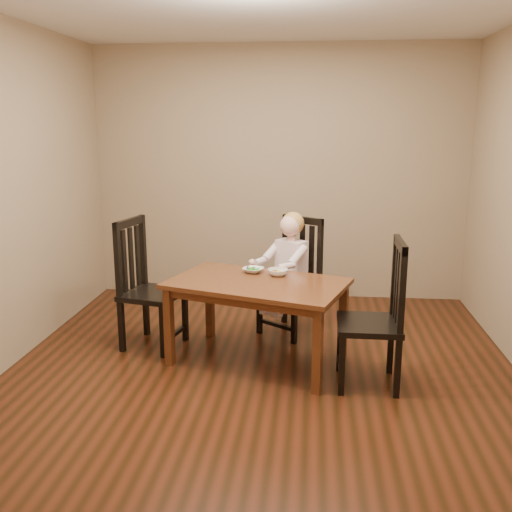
# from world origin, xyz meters

# --- Properties ---
(room) EXTENTS (4.01, 4.01, 2.71)m
(room) POSITION_xyz_m (0.00, 0.00, 1.35)
(room) COLOR #461D0E
(room) RESTS_ON ground
(dining_table) EXTENTS (1.54, 1.19, 0.68)m
(dining_table) POSITION_xyz_m (-0.05, 0.14, 0.60)
(dining_table) COLOR #472710
(dining_table) RESTS_ON room
(chair_child) EXTENTS (0.63, 0.62, 1.06)m
(chair_child) POSITION_xyz_m (0.21, 0.87, 0.51)
(chair_child) COLOR black
(chair_child) RESTS_ON room
(chair_left) EXTENTS (0.55, 0.57, 1.11)m
(chair_left) POSITION_xyz_m (-1.03, 0.40, 0.53)
(chair_left) COLOR black
(chair_left) RESTS_ON room
(chair_right) EXTENTS (0.46, 0.48, 1.10)m
(chair_right) POSITION_xyz_m (0.85, -0.18, 0.53)
(chair_right) COLOR black
(chair_right) RESTS_ON room
(toddler) EXTENTS (0.54, 0.56, 0.61)m
(toddler) POSITION_xyz_m (0.18, 0.82, 0.67)
(toddler) COLOR white
(toddler) RESTS_ON chair_child
(bowl_peas) EXTENTS (0.21, 0.21, 0.04)m
(bowl_peas) POSITION_xyz_m (-0.11, 0.40, 0.70)
(bowl_peas) COLOR white
(bowl_peas) RESTS_ON dining_table
(bowl_veg) EXTENTS (0.21, 0.21, 0.05)m
(bowl_veg) POSITION_xyz_m (0.10, 0.33, 0.70)
(bowl_veg) COLOR white
(bowl_veg) RESTS_ON dining_table
(fork) EXTENTS (0.03, 0.12, 0.05)m
(fork) POSITION_xyz_m (-0.16, 0.40, 0.72)
(fork) COLOR silver
(fork) RESTS_ON bowl_peas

